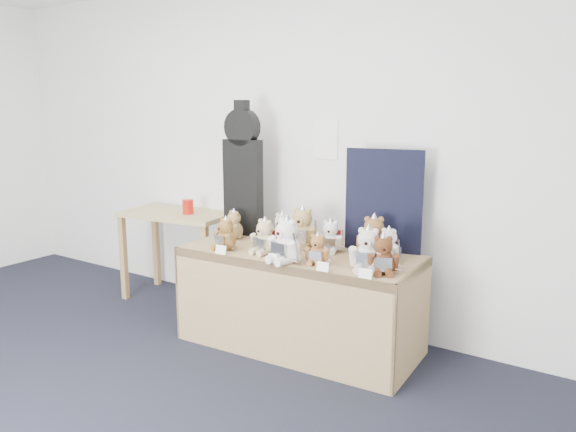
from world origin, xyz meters
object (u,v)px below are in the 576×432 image
Objects in this scene: teddy_back_centre_right at (330,237)px; teddy_front_left at (265,238)px; teddy_front_right at (318,250)px; teddy_back_left at (282,230)px; display_table at (294,275)px; side_table at (178,226)px; teddy_front_far_left at (225,235)px; teddy_front_end at (383,256)px; guitar_case at (243,170)px; teddy_front_far_right at (368,251)px; red_cup at (188,207)px; teddy_front_centre at (286,242)px; teddy_back_end at (388,246)px; teddy_back_far_left at (233,226)px; teddy_back_centre_left at (302,229)px; teddy_back_right at (374,238)px.

teddy_front_left is at bearing -157.33° from teddy_back_centre_right.
teddy_back_left is (-0.48, 0.30, 0.01)m from teddy_front_right.
display_table is 1.47m from side_table.
teddy_front_left is at bearing 26.66° from teddy_front_far_left.
teddy_back_centre_right is at bearing 124.50° from teddy_front_end.
side_table is at bearing 173.65° from guitar_case.
teddy_front_far_right reaches higher than side_table.
red_cup is 1.46m from teddy_back_centre_right.
teddy_front_far_left is 0.30m from teddy_front_left.
teddy_front_right is at bearing -22.31° from side_table.
teddy_front_centre is 1.30× the size of teddy_back_centre_right.
teddy_front_right is (0.19, 0.08, -0.04)m from teddy_front_centre.
teddy_back_end is at bearing 14.80° from display_table.
teddy_front_left is 1.02× the size of teddy_front_end.
teddy_back_far_left is at bearing -15.95° from red_cup.
teddy_front_far_left reaches higher than teddy_back_far_left.
teddy_front_far_right reaches higher than display_table.
teddy_front_right is at bearing -15.42° from red_cup.
teddy_back_far_left is (-0.70, 0.32, -0.03)m from teddy_front_centre.
teddy_back_centre_right reaches higher than teddy_front_right.
teddy_back_left is 0.81× the size of teddy_back_centre_left.
teddy_front_end reaches higher than display_table.
display_table is 6.69× the size of teddy_back_centre_right.
teddy_front_left is at bearing -41.35° from guitar_case.
guitar_case reaches higher than teddy_back_centre_left.
teddy_back_left is (-0.23, 0.19, 0.26)m from display_table.
teddy_front_far_right is 0.32m from teddy_back_right.
teddy_front_left is 0.27m from teddy_front_centre.
teddy_front_left reaches higher than display_table.
teddy_front_left is 1.09× the size of teddy_back_end.
guitar_case is (0.77, -0.04, 0.55)m from side_table.
teddy_front_end is (0.44, 0.04, 0.02)m from teddy_front_right.
teddy_front_right is 0.92m from teddy_back_far_left.
teddy_back_left is (1.06, -0.12, -0.05)m from red_cup.
side_table is 1.74m from teddy_front_right.
teddy_front_centre is at bearing -82.43° from teddy_back_centre_left.
guitar_case is at bearing -179.39° from teddy_back_end.
teddy_back_far_left is at bearing 160.63° from teddy_front_left.
teddy_back_centre_right is (0.40, 0.01, -0.00)m from teddy_back_left.
teddy_front_left is at bearing -8.75° from teddy_back_far_left.
teddy_front_far_right is (0.58, -0.06, 0.27)m from display_table.
teddy_front_end is at bearing -67.96° from teddy_back_end.
teddy_back_far_left is (-1.12, -0.11, -0.03)m from teddy_back_right.
teddy_front_centre is at bearing 178.65° from teddy_front_far_right.
side_table is 3.25× the size of teddy_front_far_right.
teddy_front_right is 0.57m from teddy_back_left.
teddy_front_centre reaches higher than teddy_front_far_left.
teddy_front_far_left reaches higher than teddy_back_end.
teddy_back_centre_left is (0.60, -0.08, -0.38)m from guitar_case.
teddy_front_right is (0.25, -0.11, 0.24)m from display_table.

